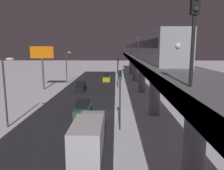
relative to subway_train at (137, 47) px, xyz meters
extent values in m
plane|color=white|center=(6.68, 27.05, -8.75)|extent=(240.00, 240.00, 0.00)
cube|color=#28282D|center=(10.69, 27.05, -8.75)|extent=(11.00, 103.80, 0.01)
cube|color=slate|center=(0.00, 27.05, -2.18)|extent=(5.00, 103.80, 0.80)
cube|color=#38383D|center=(2.38, 27.05, -2.18)|extent=(0.24, 101.72, 0.80)
cylinder|color=slate|center=(0.00, -17.43, -5.67)|extent=(1.40, 1.40, 6.18)
cylinder|color=slate|center=(0.00, -2.61, -5.67)|extent=(1.40, 1.40, 6.18)
cylinder|color=slate|center=(0.00, 12.22, -5.67)|extent=(1.40, 1.40, 6.18)
cylinder|color=slate|center=(0.00, 27.05, -5.67)|extent=(1.40, 1.40, 6.18)
cylinder|color=slate|center=(0.00, 41.88, -5.67)|extent=(1.40, 1.40, 6.18)
cube|color=#999EA8|center=(0.00, 27.90, -0.08)|extent=(2.90, 18.00, 3.40)
cube|color=black|center=(0.00, 27.90, 0.33)|extent=(2.94, 16.20, 0.90)
cube|color=#999EA8|center=(0.00, 9.30, -0.08)|extent=(2.90, 18.00, 3.40)
cube|color=black|center=(0.00, 9.30, 0.33)|extent=(2.94, 16.20, 0.90)
cube|color=#999EA8|center=(0.00, -9.30, -0.08)|extent=(2.90, 18.00, 3.40)
cube|color=black|center=(0.00, -9.30, 0.33)|extent=(2.94, 16.20, 0.90)
cube|color=#999EA8|center=(0.00, -27.90, -0.08)|extent=(2.90, 18.00, 3.40)
cube|color=black|center=(0.00, -27.90, 0.33)|extent=(2.94, 16.20, 0.90)
sphere|color=white|center=(0.00, 36.95, 0.09)|extent=(0.44, 0.44, 0.44)
cylinder|color=black|center=(1.66, 45.37, -0.18)|extent=(0.16, 0.16, 3.20)
cube|color=black|center=(1.66, 45.37, 1.77)|extent=(0.36, 0.28, 0.90)
sphere|color=#333333|center=(1.66, 45.53, 1.54)|extent=(0.22, 0.22, 0.22)
cube|color=#2D6038|center=(9.29, 27.57, -8.20)|extent=(1.80, 4.75, 1.10)
cube|color=black|center=(9.29, 27.57, -7.22)|extent=(1.58, 2.28, 0.87)
cylinder|color=black|center=(10.15, 26.10, -8.43)|extent=(0.20, 0.64, 0.64)
cylinder|color=black|center=(8.44, 26.10, -8.43)|extent=(0.20, 0.64, 0.64)
cylinder|color=black|center=(10.15, 29.05, -8.43)|extent=(0.20, 0.64, 0.64)
cylinder|color=black|center=(8.44, 29.05, -8.43)|extent=(0.20, 0.64, 0.64)
cube|color=black|center=(12.09, 11.87, -8.20)|extent=(1.80, 4.26, 1.10)
cube|color=black|center=(12.09, 11.87, -7.22)|extent=(1.58, 2.05, 0.87)
cube|color=gold|center=(7.49, -2.32, -8.20)|extent=(1.80, 4.75, 1.10)
cube|color=black|center=(7.49, -2.32, -7.22)|extent=(1.58, 2.28, 0.87)
cube|color=#B2B2B7|center=(7.29, 34.74, -7.55)|extent=(2.30, 2.20, 2.40)
cube|color=silver|center=(7.29, 38.54, -7.35)|extent=(2.40, 5.00, 2.80)
cylinder|color=#2D2D2D|center=(4.59, 32.69, -6.00)|extent=(0.16, 0.16, 5.50)
cube|color=black|center=(4.59, 32.69, -2.80)|extent=(0.32, 0.32, 0.90)
sphere|color=black|center=(4.59, 32.87, -2.50)|extent=(0.20, 0.20, 0.20)
sphere|color=black|center=(4.59, 32.87, -2.80)|extent=(0.20, 0.20, 0.20)
sphere|color=#19E53F|center=(4.59, 32.87, -3.10)|extent=(0.20, 0.20, 0.20)
cylinder|color=#2D2D2D|center=(4.59, 7.69, -6.00)|extent=(0.16, 0.16, 5.50)
cube|color=black|center=(4.59, 7.69, -2.80)|extent=(0.32, 0.32, 0.90)
sphere|color=black|center=(4.59, 7.87, -2.50)|extent=(0.20, 0.20, 0.20)
sphere|color=black|center=(4.59, 7.87, -2.80)|extent=(0.20, 0.20, 0.20)
sphere|color=#19E53F|center=(4.59, 7.87, -3.10)|extent=(0.20, 0.20, 0.20)
cylinder|color=#2D2D2D|center=(4.59, -17.31, -6.00)|extent=(0.16, 0.16, 5.50)
cube|color=black|center=(4.59, -17.31, -2.80)|extent=(0.32, 0.32, 0.90)
sphere|color=black|center=(4.59, -17.13, -2.50)|extent=(0.20, 0.20, 0.20)
sphere|color=yellow|center=(4.59, -17.13, -2.80)|extent=(0.20, 0.20, 0.20)
sphere|color=black|center=(4.59, -17.13, -3.10)|extent=(0.20, 0.20, 0.20)
cylinder|color=#4C4C51|center=(20.15, 9.90, -5.50)|extent=(0.36, 0.36, 6.50)
cube|color=orange|center=(20.15, 9.90, -1.05)|extent=(4.80, 0.30, 2.40)
cylinder|color=#38383D|center=(16.99, 32.05, -5.00)|extent=(0.20, 0.20, 7.50)
ellipsoid|color=#F4E5B2|center=(16.19, 32.05, -1.25)|extent=(0.90, 0.44, 0.30)
cylinder|color=#38383D|center=(16.99, 2.05, -5.00)|extent=(0.20, 0.20, 7.50)
ellipsoid|color=#F4E5B2|center=(16.19, 2.05, -1.25)|extent=(0.90, 0.44, 0.30)
camera|label=1|loc=(5.00, 55.23, -0.03)|focal=35.53mm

